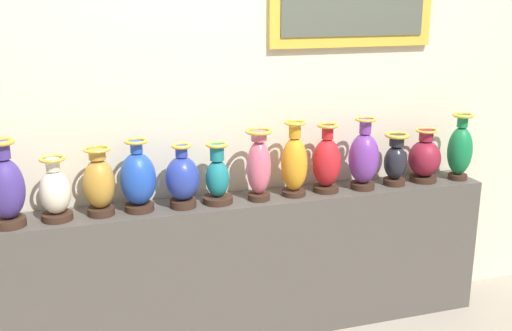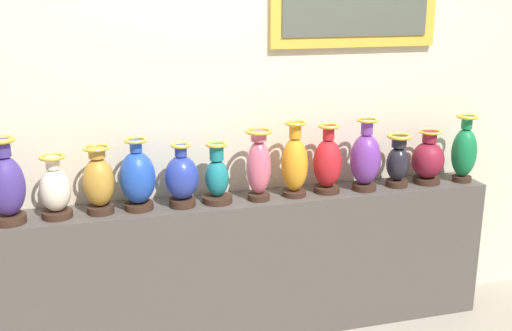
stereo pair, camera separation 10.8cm
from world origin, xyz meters
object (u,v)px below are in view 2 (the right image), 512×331
at_px(vase_rose, 259,166).
at_px(vase_emerald, 464,151).
at_px(vase_ivory, 55,190).
at_px(vase_teal, 217,178).
at_px(vase_amber, 295,164).
at_px(vase_ochre, 99,182).
at_px(vase_indigo, 6,186).
at_px(vase_onyx, 398,162).
at_px(vase_cobalt, 182,178).
at_px(vase_sapphire, 138,178).
at_px(vase_crimson, 328,163).
at_px(vase_violet, 365,159).
at_px(vase_burgundy, 428,160).

height_order(vase_rose, vase_emerald, vase_emerald).
height_order(vase_ivory, vase_teal, vase_teal).
bearing_deg(vase_amber, vase_teal, 179.27).
relative_size(vase_ivory, vase_ochre, 0.92).
xyz_separation_m(vase_indigo, vase_onyx, (2.08, 0.03, -0.04)).
height_order(vase_cobalt, vase_emerald, vase_emerald).
height_order(vase_ochre, vase_onyx, vase_ochre).
bearing_deg(vase_sapphire, vase_teal, -0.58).
distance_m(vase_crimson, vase_onyx, 0.43).
bearing_deg(vase_violet, vase_onyx, 3.15).
bearing_deg(vase_emerald, vase_rose, 179.85).
height_order(vase_onyx, vase_emerald, vase_emerald).
bearing_deg(vase_indigo, vase_onyx, 0.73).
height_order(vase_onyx, vase_burgundy, vase_burgundy).
relative_size(vase_rose, vase_onyx, 1.27).
xyz_separation_m(vase_cobalt, vase_burgundy, (1.44, 0.02, -0.01)).
bearing_deg(vase_amber, vase_ivory, -179.91).
height_order(vase_indigo, vase_burgundy, vase_indigo).
xyz_separation_m(vase_indigo, vase_teal, (1.03, 0.03, -0.05)).
bearing_deg(vase_cobalt, vase_ochre, 178.62).
bearing_deg(vase_crimson, vase_sapphire, 179.99).
relative_size(vase_teal, vase_onyx, 1.07).
xyz_separation_m(vase_ochre, vase_sapphire, (0.19, 0.00, 0.00)).
bearing_deg(vase_burgundy, vase_onyx, -177.47).
height_order(vase_ochre, vase_teal, vase_ochre).
bearing_deg(vase_burgundy, vase_cobalt, -179.33).
bearing_deg(vase_ochre, vase_violet, -0.53).
xyz_separation_m(vase_indigo, vase_sapphire, (0.62, 0.03, -0.02)).
distance_m(vase_indigo, vase_cobalt, 0.84).
height_order(vase_rose, vase_amber, vase_amber).
xyz_separation_m(vase_onyx, vase_emerald, (0.42, -0.02, 0.04)).
distance_m(vase_ivory, vase_cobalt, 0.62).
relative_size(vase_indigo, vase_burgundy, 1.36).
bearing_deg(vase_amber, vase_emerald, -0.82).
height_order(vase_ivory, vase_rose, vase_rose).
bearing_deg(vase_burgundy, vase_sapphire, -179.92).
height_order(vase_sapphire, vase_crimson, vase_crimson).
height_order(vase_teal, vase_amber, vase_amber).
xyz_separation_m(vase_cobalt, vase_amber, (0.62, 0.00, 0.03)).
xyz_separation_m(vase_sapphire, vase_emerald, (1.88, -0.02, 0.02)).
distance_m(vase_indigo, vase_rose, 1.25).
distance_m(vase_cobalt, vase_teal, 0.19).
relative_size(vase_rose, vase_violet, 0.94).
height_order(vase_sapphire, vase_cobalt, vase_sapphire).
relative_size(vase_indigo, vase_teal, 1.30).
xyz_separation_m(vase_ivory, vase_cobalt, (0.62, -0.00, 0.01)).
bearing_deg(vase_ochre, vase_ivory, -178.03).
height_order(vase_indigo, vase_amber, vase_indigo).
relative_size(vase_violet, vase_onyx, 1.35).
relative_size(vase_cobalt, vase_onyx, 1.11).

